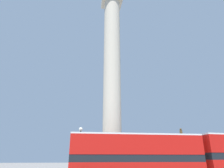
{
  "coord_description": "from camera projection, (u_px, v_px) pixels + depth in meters",
  "views": [
    {
      "loc": [
        -3.58,
        -22.83,
        2.33
      ],
      "look_at": [
        0.0,
        0.0,
        10.95
      ],
      "focal_mm": 32.0,
      "sensor_mm": 36.0,
      "label": 1
    }
  ],
  "objects": [
    {
      "name": "bus_a",
      "position": [
        136.0,
        158.0,
        16.32
      ],
      "size": [
        10.77,
        2.85,
        4.23
      ],
      "rotation": [
        0.0,
        0.0,
        -0.02
      ],
      "color": "#B7140F",
      "rests_on": "ground_plane"
    },
    {
      "name": "monument_column",
      "position": [
        112.0,
        95.0,
        24.17
      ],
      "size": [
        6.06,
        6.06,
        25.72
      ],
      "color": "#BCB29E",
      "rests_on": "ground_plane"
    },
    {
      "name": "street_lamp",
      "position": [
        79.0,
        154.0,
        19.5
      ],
      "size": [
        0.37,
        0.37,
        5.3
      ],
      "color": "black",
      "rests_on": "ground_plane"
    },
    {
      "name": "equestrian_statue",
      "position": [
        185.0,
        163.0,
        25.04
      ],
      "size": [
        3.32,
        2.43,
        6.08
      ],
      "rotation": [
        0.0,
        0.0,
        -0.03
      ],
      "color": "#BCB29E",
      "rests_on": "ground_plane"
    }
  ]
}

